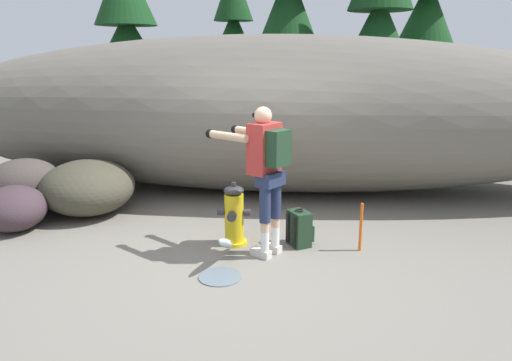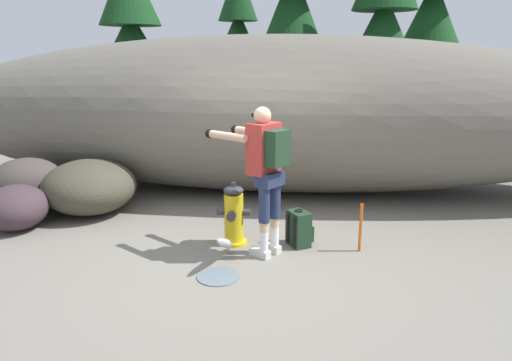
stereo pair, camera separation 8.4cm
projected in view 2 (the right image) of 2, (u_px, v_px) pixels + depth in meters
name	position (u px, v px, depth m)	size (l,w,h in m)	color
ground_plane	(244.00, 257.00, 5.64)	(56.00, 56.00, 0.04)	slate
dirt_embankment	(270.00, 114.00, 8.21)	(12.59, 3.20, 2.65)	#666056
fire_hydrant	(234.00, 216.00, 5.90)	(0.42, 0.37, 0.80)	gold
hydrant_water_jet	(224.00, 250.00, 5.32)	(0.47, 1.04, 0.46)	silver
utility_worker	(264.00, 163.00, 5.41)	(1.02, 0.86, 1.74)	beige
spare_backpack	(299.00, 229.00, 5.88)	(0.36, 0.36, 0.47)	#1E3823
boulder_large	(90.00, 186.00, 7.11)	(1.37, 1.48, 0.80)	#423F31
boulder_mid	(28.00, 184.00, 7.22)	(1.13, 0.92, 0.81)	#443C38
boulder_small	(16.00, 207.00, 6.44)	(0.91, 0.85, 0.61)	#3E2E34
pine_tree_far_left	(132.00, 38.00, 12.44)	(2.47, 2.47, 4.91)	#47331E
pine_tree_left	(238.00, 31.00, 15.37)	(1.97, 1.97, 5.18)	#47331E
pine_tree_center	(292.00, 8.00, 12.94)	(2.89, 2.89, 7.02)	#47331E
pine_tree_right	(383.00, 26.00, 12.52)	(2.63, 2.63, 5.75)	#47331E
pine_tree_far_right	(432.00, 12.00, 14.18)	(2.78, 2.78, 6.63)	#47331E
survey_stake	(361.00, 228.00, 5.68)	(0.04, 0.04, 0.60)	#E55914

